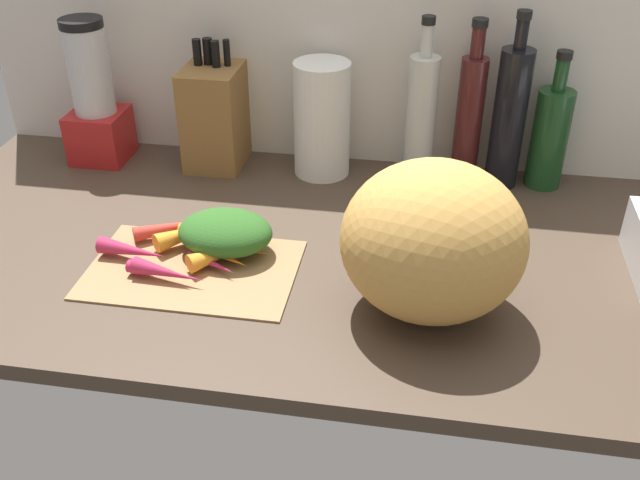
{
  "coord_description": "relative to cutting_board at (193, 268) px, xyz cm",
  "views": [
    {
      "loc": [
        14.78,
        -110.18,
        71.69
      ],
      "look_at": [
        -1.28,
        -14.6,
        10.37
      ],
      "focal_mm": 40.29,
      "sensor_mm": 36.0,
      "label": 1
    }
  ],
  "objects": [
    {
      "name": "carrot_greens_pile",
      "position": [
        4.41,
        6.31,
        4.01
      ],
      "size": [
        17.05,
        13.12,
        7.21
      ],
      "primitive_type": "ellipsoid",
      "color": "#2D6023",
      "rests_on": "cutting_board"
    },
    {
      "name": "bottle_1",
      "position": [
        46.52,
        43.37,
        14.08
      ],
      "size": [
        5.57,
        5.57,
        34.26
      ],
      "color": "#471919",
      "rests_on": "ground_plane"
    },
    {
      "name": "blender_appliance",
      "position": [
        -34.06,
        40.0,
        13.21
      ],
      "size": [
        11.88,
        11.88,
        31.56
      ],
      "color": "red",
      "rests_on": "ground_plane"
    },
    {
      "name": "carrot_5",
      "position": [
        4.25,
        2.12,
        2.11
      ],
      "size": [
        10.53,
        10.29,
        3.41
      ],
      "primitive_type": "cone",
      "rotation": [
        0.0,
        1.57,
        0.76
      ],
      "color": "orange",
      "rests_on": "cutting_board"
    },
    {
      "name": "bottle_0",
      "position": [
        36.73,
        41.72,
        13.77
      ],
      "size": [
        6.18,
        6.18,
        34.75
      ],
      "color": "silver",
      "rests_on": "ground_plane"
    },
    {
      "name": "knife_block",
      "position": [
        -7.6,
        43.07,
        10.83
      ],
      "size": [
        11.89,
        16.98,
        27.53
      ],
      "color": "olive",
      "rests_on": "ground_plane"
    },
    {
      "name": "carrot_9",
      "position": [
        -3.16,
        -4.23,
        1.55
      ],
      "size": [
        14.5,
        4.36,
        2.3
      ],
      "primitive_type": "cone",
      "rotation": [
        0.0,
        1.57,
        -0.15
      ],
      "color": "#B2264C",
      "rests_on": "cutting_board"
    },
    {
      "name": "cutting_board",
      "position": [
        0.0,
        0.0,
        0.0
      ],
      "size": [
        36.32,
        23.95,
        0.8
      ],
      "primitive_type": "cube",
      "color": "#997047",
      "rests_on": "ground_plane"
    },
    {
      "name": "carrot_3",
      "position": [
        2.18,
        8.43,
        1.48
      ],
      "size": [
        16.08,
        5.62,
        2.16
      ],
      "primitive_type": "cone",
      "rotation": [
        0.0,
        1.57,
        -0.22
      ],
      "color": "orange",
      "rests_on": "cutting_board"
    },
    {
      "name": "carrot_6",
      "position": [
        3.62,
        0.06,
        1.43
      ],
      "size": [
        9.95,
        6.23,
        2.06
      ],
      "primitive_type": "cone",
      "rotation": [
        0.0,
        1.57,
        -0.45
      ],
      "color": "#B2264C",
      "rests_on": "cutting_board"
    },
    {
      "name": "carrot_8",
      "position": [
        -3.78,
        -4.36,
        1.95
      ],
      "size": [
        11.14,
        5.02,
        3.1
      ],
      "primitive_type": "cone",
      "rotation": [
        0.0,
        1.57,
        -0.18
      ],
      "color": "#B2264C",
      "rests_on": "cutting_board"
    },
    {
      "name": "winter_squash",
      "position": [
        40.83,
        -4.01,
        12.42
      ],
      "size": [
        28.71,
        26.18,
        25.64
      ],
      "primitive_type": "ellipsoid",
      "color": "gold",
      "rests_on": "ground_plane"
    },
    {
      "name": "carrot_0",
      "position": [
        7.17,
        5.26,
        1.63
      ],
      "size": [
        12.0,
        4.53,
        2.46
      ],
      "primitive_type": "cone",
      "rotation": [
        0.0,
        1.57,
        -0.18
      ],
      "color": "orange",
      "rests_on": "cutting_board"
    },
    {
      "name": "bottle_3",
      "position": [
        63.17,
        43.43,
        10.72
      ],
      "size": [
        7.49,
        7.49,
        28.84
      ],
      "color": "#19421E",
      "rests_on": "ground_plane"
    },
    {
      "name": "bottle_2",
      "position": [
        54.38,
        42.16,
        14.78
      ],
      "size": [
        6.74,
        6.74,
        36.45
      ],
      "color": "black",
      "rests_on": "ground_plane"
    },
    {
      "name": "carrot_1",
      "position": [
        4.45,
        2.65,
        1.63
      ],
      "size": [
        11.8,
        7.47,
        2.45
      ],
      "primitive_type": "cone",
      "rotation": [
        0.0,
        1.57,
        -0.46
      ],
      "color": "orange",
      "rests_on": "cutting_board"
    },
    {
      "name": "carrot_2",
      "position": [
        -5.8,
        10.5,
        1.81
      ],
      "size": [
        16.11,
        11.07,
        2.83
      ],
      "primitive_type": "cone",
      "rotation": [
        0.0,
        1.57,
        0.53
      ],
      "color": "red",
      "rests_on": "cutting_board"
    },
    {
      "name": "paper_towel_roll",
      "position": [
        16.07,
        41.44,
        11.88
      ],
      "size": [
        11.94,
        11.94,
        24.57
      ],
      "primitive_type": "cylinder",
      "color": "white",
      "rests_on": "ground_plane"
    },
    {
      "name": "carrot_7",
      "position": [
        -11.23,
        0.84,
        1.99
      ],
      "size": [
        13.12,
        4.99,
        3.19
      ],
      "primitive_type": "cone",
      "rotation": [
        0.0,
        1.57,
        -0.14
      ],
      "color": "#B2264C",
      "rests_on": "cutting_board"
    },
    {
      "name": "ground_plane",
      "position": [
        24.35,
        11.94,
        -1.9
      ],
      "size": [
        170.0,
        80.0,
        3.0
      ],
      "primitive_type": "cube",
      "color": "#47382B"
    },
    {
      "name": "wall_back",
      "position": [
        24.35,
        50.44,
        29.6
      ],
      "size": [
        170.0,
        3.0,
        60.0
      ],
      "primitive_type": "cube",
      "color": "silver",
      "rests_on": "ground_plane"
    },
    {
      "name": "carrot_4",
      "position": [
        -2.69,
        8.24,
        2.19
      ],
      "size": [
        12.57,
        12.3,
        3.57
      ],
      "primitive_type": "cone",
      "rotation": [
        0.0,
        1.57,
        0.77
      ],
      "color": "orange",
      "rests_on": "cutting_board"
    }
  ]
}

